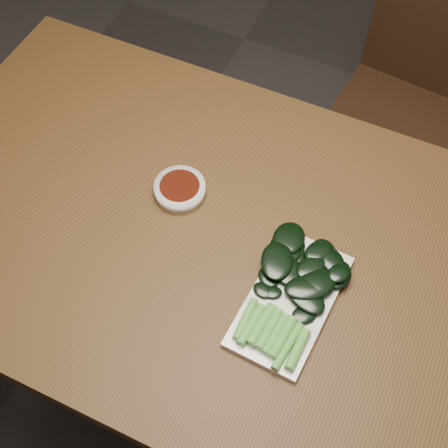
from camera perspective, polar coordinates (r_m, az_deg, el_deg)
ground at (r=1.88m, az=0.74°, el=-13.62°), size 6.00×6.00×0.00m
table at (r=1.25m, az=1.08°, el=-3.47°), size 1.40×0.80×0.75m
chair_far at (r=1.86m, az=17.09°, el=10.68°), size 0.45×0.45×0.89m
sauce_bowl at (r=1.25m, az=-4.05°, el=3.17°), size 0.10×0.10×0.03m
serving_plate at (r=1.13m, az=6.05°, el=-7.02°), size 0.15×0.27×0.01m
gai_lan at (r=1.13m, az=6.60°, el=-5.27°), size 0.18×0.29×0.03m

